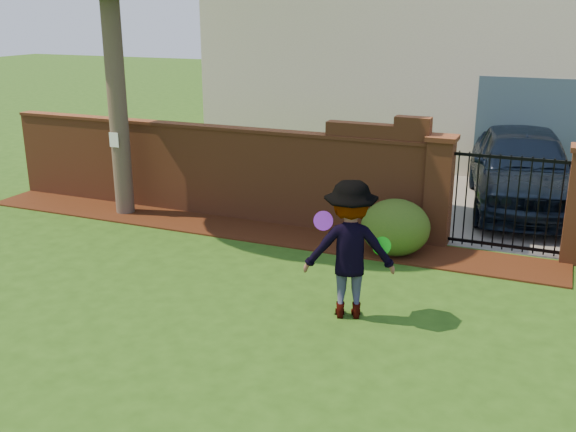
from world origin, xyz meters
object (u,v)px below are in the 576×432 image
at_px(frisbee_purple, 323,221).
at_px(car, 524,171).
at_px(frisbee_green, 382,246).
at_px(man, 349,251).

bearing_deg(frisbee_purple, car, 71.03).
bearing_deg(frisbee_green, car, 76.54).
relative_size(man, frisbee_green, 7.46).
bearing_deg(man, frisbee_purple, 3.85).
bearing_deg(car, man, -116.13).
xyz_separation_m(frisbee_purple, frisbee_green, (0.69, 0.29, -0.34)).
bearing_deg(car, frisbee_green, -112.99).
bearing_deg(frisbee_purple, frisbee_green, 22.98).
xyz_separation_m(car, man, (-1.73, -5.80, 0.09)).
height_order(man, frisbee_purple, man).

